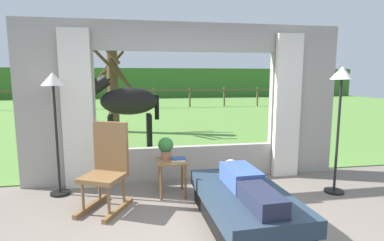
{
  "coord_description": "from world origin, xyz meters",
  "views": [
    {
      "loc": [
        -0.76,
        -2.59,
        1.7
      ],
      "look_at": [
        0.0,
        1.8,
        1.05
      ],
      "focal_mm": 28.15,
      "sensor_mm": 36.0,
      "label": 1
    }
  ],
  "objects": [
    {
      "name": "reclining_person",
      "position": [
        0.39,
        0.48,
        0.52
      ],
      "size": [
        0.36,
        1.43,
        0.22
      ],
      "rotation": [
        0.0,
        0.0,
        0.04
      ],
      "color": "#334C8C",
      "rests_on": "recliner_sofa"
    },
    {
      "name": "curtain_panel_right",
      "position": [
        1.69,
        2.12,
        1.2
      ],
      "size": [
        0.44,
        0.1,
        2.4
      ],
      "primitive_type": "cube",
      "color": "silver",
      "rests_on": "ground_plane"
    },
    {
      "name": "side_table",
      "position": [
        -0.33,
        1.57,
        0.43
      ],
      "size": [
        0.44,
        0.44,
        0.52
      ],
      "color": "brown",
      "rests_on": "ground_plane"
    },
    {
      "name": "pasture_tree",
      "position": [
        -1.57,
        6.83,
        1.43
      ],
      "size": [
        1.29,
        1.41,
        3.08
      ],
      "color": "#4C3823",
      "rests_on": "outdoor_pasture_lawn"
    },
    {
      "name": "distant_hill_ridge",
      "position": [
        0.0,
        23.0,
        1.2
      ],
      "size": [
        36.0,
        2.0,
        2.4
      ],
      "primitive_type": "cube",
      "color": "#386D29",
      "rests_on": "ground_plane"
    },
    {
      "name": "curtain_panel_left",
      "position": [
        -1.69,
        2.12,
        1.2
      ],
      "size": [
        0.44,
        0.1,
        2.4
      ],
      "primitive_type": "cube",
      "color": "silver",
      "rests_on": "ground_plane"
    },
    {
      "name": "floor_lamp_right",
      "position": [
        2.05,
        1.26,
        1.49
      ],
      "size": [
        0.32,
        0.32,
        1.84
      ],
      "color": "black",
      "rests_on": "ground_plane"
    },
    {
      "name": "back_wall_with_window",
      "position": [
        0.0,
        2.26,
        1.25
      ],
      "size": [
        5.2,
        0.12,
        2.55
      ],
      "color": "#9E998E",
      "rests_on": "ground_plane"
    },
    {
      "name": "pasture_fence_line",
      "position": [
        0.0,
        14.05,
        0.74
      ],
      "size": [
        16.1,
        0.1,
        1.1
      ],
      "color": "brown",
      "rests_on": "outdoor_pasture_lawn"
    },
    {
      "name": "potted_plant",
      "position": [
        -0.41,
        1.63,
        0.7
      ],
      "size": [
        0.22,
        0.22,
        0.32
      ],
      "color": "#9E6042",
      "rests_on": "side_table"
    },
    {
      "name": "book_stack",
      "position": [
        -0.25,
        1.51,
        0.54
      ],
      "size": [
        0.2,
        0.16,
        0.04
      ],
      "color": "beige",
      "rests_on": "side_table"
    },
    {
      "name": "horse",
      "position": [
        -1.07,
        4.15,
        1.16
      ],
      "size": [
        1.81,
        0.61,
        1.73
      ],
      "rotation": [
        0.0,
        0.0,
        1.61
      ],
      "color": "black",
      "rests_on": "outdoor_pasture_lawn"
    },
    {
      "name": "outdoor_pasture_lawn",
      "position": [
        0.0,
        13.16,
        0.01
      ],
      "size": [
        36.0,
        21.68,
        0.02
      ],
      "primitive_type": "cube",
      "color": "#568438",
      "rests_on": "ground_plane"
    },
    {
      "name": "recliner_sofa",
      "position": [
        0.39,
        0.53,
        0.22
      ],
      "size": [
        0.97,
        1.73,
        0.42
      ],
      "rotation": [
        0.0,
        0.0,
        0.04
      ],
      "color": "black",
      "rests_on": "ground_plane"
    },
    {
      "name": "rocking_chair",
      "position": [
        -1.2,
        1.3,
        0.55
      ],
      "size": [
        0.71,
        0.81,
        1.12
      ],
      "rotation": [
        0.0,
        0.0,
        -0.45
      ],
      "color": "brown",
      "rests_on": "ground_plane"
    },
    {
      "name": "floor_lamp_left",
      "position": [
        -1.94,
        1.88,
        1.42
      ],
      "size": [
        0.32,
        0.32,
        1.76
      ],
      "color": "black",
      "rests_on": "ground_plane"
    }
  ]
}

